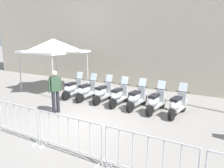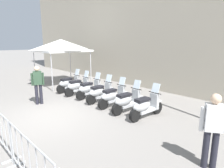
# 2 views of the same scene
# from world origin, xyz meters

# --- Properties ---
(ground_plane) EXTENTS (120.00, 120.00, 0.00)m
(ground_plane) POSITION_xyz_m (0.00, 0.00, 0.00)
(ground_plane) COLOR gray
(motorcycle_0) EXTENTS (0.56, 1.73, 1.24)m
(motorcycle_0) POSITION_xyz_m (-2.75, 2.38, 0.45)
(motorcycle_0) COLOR black
(motorcycle_0) RESTS_ON ground
(motorcycle_1) EXTENTS (0.56, 1.72, 1.24)m
(motorcycle_1) POSITION_xyz_m (-1.87, 2.41, 0.45)
(motorcycle_1) COLOR black
(motorcycle_1) RESTS_ON ground
(motorcycle_2) EXTENTS (0.56, 1.73, 1.24)m
(motorcycle_2) POSITION_xyz_m (-0.99, 2.53, 0.45)
(motorcycle_2) COLOR black
(motorcycle_2) RESTS_ON ground
(motorcycle_3) EXTENTS (0.56, 1.73, 1.24)m
(motorcycle_3) POSITION_xyz_m (-0.11, 2.52, 0.45)
(motorcycle_3) COLOR black
(motorcycle_3) RESTS_ON ground
(motorcycle_4) EXTENTS (0.56, 1.72, 1.24)m
(motorcycle_4) POSITION_xyz_m (0.76, 2.54, 0.45)
(motorcycle_4) COLOR black
(motorcycle_4) RESTS_ON ground
(motorcycle_5) EXTENTS (0.56, 1.72, 1.24)m
(motorcycle_5) POSITION_xyz_m (1.65, 2.53, 0.45)
(motorcycle_5) COLOR black
(motorcycle_5) RESTS_ON ground
(motorcycle_6) EXTENTS (0.56, 1.72, 1.24)m
(motorcycle_6) POSITION_xyz_m (2.52, 2.59, 0.45)
(motorcycle_6) COLOR black
(motorcycle_6) RESTS_ON ground
(barrier_segment_2) EXTENTS (2.11, 0.53, 1.07)m
(barrier_segment_2) POSITION_xyz_m (-1.01, -2.02, 0.52)
(barrier_segment_2) COLOR #B2B5B7
(barrier_segment_2) RESTS_ON ground
(barrier_segment_3) EXTENTS (2.11, 0.53, 1.07)m
(barrier_segment_3) POSITION_xyz_m (1.18, -1.93, 0.52)
(barrier_segment_3) COLOR #B2B5B7
(barrier_segment_3) RESTS_ON ground
(barrier_segment_4) EXTENTS (2.11, 0.53, 1.07)m
(barrier_segment_4) POSITION_xyz_m (3.38, -1.83, 0.52)
(barrier_segment_4) COLOR #B2B5B7
(barrier_segment_4) RESTS_ON ground
(officer_near_row_end) EXTENTS (0.33, 0.52, 1.73)m
(officer_near_row_end) POSITION_xyz_m (-1.69, 0.26, 0.98)
(officer_near_row_end) COLOR #23232D
(officer_near_row_end) RESTS_ON ground
(canopy_tent) EXTENTS (2.91, 2.91, 2.91)m
(canopy_tent) POSITION_xyz_m (-4.72, 3.00, 2.52)
(canopy_tent) COLOR silver
(canopy_tent) RESTS_ON ground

